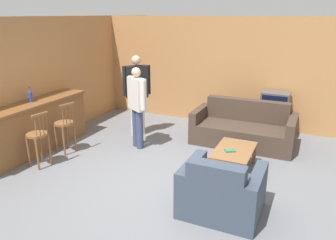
% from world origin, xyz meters
% --- Properties ---
extents(ground_plane, '(24.00, 24.00, 0.00)m').
position_xyz_m(ground_plane, '(0.00, 0.00, 0.00)').
color(ground_plane, slate).
extents(wall_back, '(9.40, 0.08, 2.60)m').
position_xyz_m(wall_back, '(0.00, 3.60, 1.30)').
color(wall_back, '#B27A47').
rests_on(wall_back, ground_plane).
extents(wall_left, '(0.08, 8.60, 2.60)m').
position_xyz_m(wall_left, '(-3.13, 1.30, 1.30)').
color(wall_left, '#B27A47').
rests_on(wall_left, ground_plane).
extents(bar_counter, '(0.55, 2.76, 1.01)m').
position_xyz_m(bar_counter, '(-2.80, 0.16, 0.51)').
color(bar_counter, brown).
rests_on(bar_counter, ground_plane).
extents(bar_chair_near, '(0.43, 0.43, 1.02)m').
position_xyz_m(bar_chair_near, '(-2.23, -0.21, 0.53)').
color(bar_chair_near, brown).
rests_on(bar_chair_near, ground_plane).
extents(bar_chair_mid, '(0.45, 0.45, 1.02)m').
position_xyz_m(bar_chair_mid, '(-2.23, 0.49, 0.53)').
color(bar_chair_mid, brown).
rests_on(bar_chair_mid, ground_plane).
extents(couch_far, '(2.07, 0.96, 0.90)m').
position_xyz_m(couch_far, '(0.87, 2.41, 0.31)').
color(couch_far, '#423328').
rests_on(couch_far, ground_plane).
extents(armchair_near, '(1.07, 0.91, 0.87)m').
position_xyz_m(armchair_near, '(1.15, -0.29, 0.31)').
color(armchair_near, '#384251').
rests_on(armchair_near, ground_plane).
extents(coffee_table, '(0.63, 1.02, 0.42)m').
position_xyz_m(coffee_table, '(1.00, 1.03, 0.36)').
color(coffee_table, brown).
rests_on(coffee_table, ground_plane).
extents(tv_unit, '(1.01, 0.46, 0.51)m').
position_xyz_m(tv_unit, '(1.37, 3.27, 0.25)').
color(tv_unit, '#513823').
rests_on(tv_unit, ground_plane).
extents(tv, '(0.60, 0.46, 0.48)m').
position_xyz_m(tv, '(1.37, 3.26, 0.75)').
color(tv, '#4C4C4C').
rests_on(tv, tv_unit).
extents(bottle, '(0.07, 0.07, 0.29)m').
position_xyz_m(bottle, '(-2.85, 0.30, 1.14)').
color(bottle, '#234293').
rests_on(bottle, bar_counter).
extents(book_on_table, '(0.20, 0.19, 0.03)m').
position_xyz_m(book_on_table, '(0.96, 0.92, 0.43)').
color(book_on_table, '#33704C').
rests_on(book_on_table, coffee_table).
extents(person_by_window, '(0.48, 0.46, 1.80)m').
position_xyz_m(person_by_window, '(-1.43, 1.95, 1.02)').
color(person_by_window, silver).
rests_on(person_by_window, ground_plane).
extents(person_by_counter, '(0.52, 0.40, 1.66)m').
position_xyz_m(person_by_counter, '(-1.07, 1.31, 0.93)').
color(person_by_counter, '#384260').
rests_on(person_by_counter, ground_plane).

